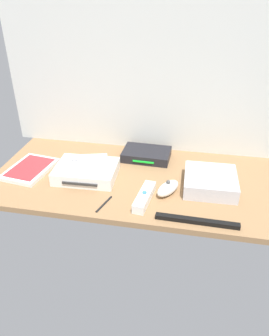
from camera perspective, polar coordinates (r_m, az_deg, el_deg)
name	(u,v)px	position (r cm, az deg, el deg)	size (l,w,h in cm)	color
ground_plane	(134,180)	(115.56, 0.00, -2.14)	(100.00, 48.00, 2.00)	#936D47
back_wall	(147,69)	(125.09, 2.23, 16.91)	(110.00, 1.20, 64.00)	silver
game_console	(86,171)	(115.75, -8.39, -0.58)	(21.62, 17.14, 4.40)	white
mini_computer	(210,181)	(111.09, 13.07, -2.28)	(17.36, 17.36, 5.30)	silver
game_case	(30,169)	(124.69, -17.76, -0.16)	(16.07, 20.68, 1.56)	white
network_router	(146,154)	(126.71, 2.10, 2.40)	(18.41, 12.85, 3.40)	black
remote_wand	(144,197)	(102.85, 1.74, -5.07)	(5.38, 15.13, 3.40)	white
remote_nunchuk	(168,188)	(106.43, 5.86, -3.53)	(8.73, 10.87, 5.10)	white
remote_classic_pad	(87,162)	(114.92, -8.35, 1.03)	(16.08, 11.77, 2.40)	white
sensor_bar	(197,221)	(96.48, 10.84, -9.07)	(24.00, 1.80, 1.40)	black
stylus_pen	(104,203)	(102.42, -5.35, -6.18)	(0.70, 0.70, 9.00)	black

